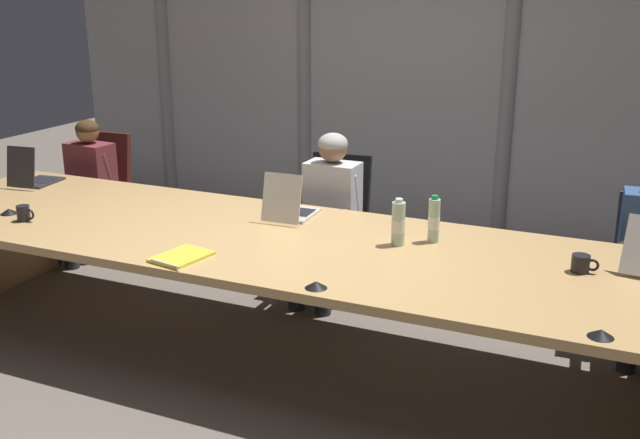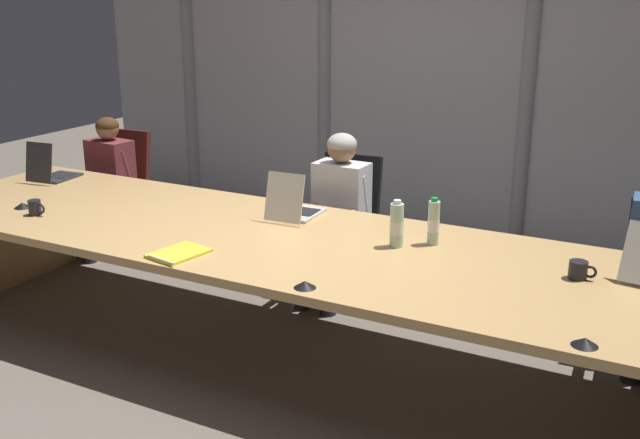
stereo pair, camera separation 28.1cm
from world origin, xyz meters
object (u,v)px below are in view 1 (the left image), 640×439
office_chair_left_mid (333,242)px  person_left_end (83,182)px  water_bottle_secondary (398,224)px  conference_mic_left_side (9,211)px  person_left_mid (328,207)px  spiral_notepad (181,257)px  water_bottle_primary (434,221)px  office_chair_left_end (99,208)px  coffee_mug_near (581,264)px  laptop_left_end (34,177)px  conference_mic_right_side (601,333)px  laptop_left_mid (291,209)px  conference_mic_middle (316,285)px  coffee_mug_far (24,213)px

office_chair_left_mid → person_left_end: 2.12m
water_bottle_secondary → conference_mic_left_side: water_bottle_secondary is taller
person_left_mid → spiral_notepad: person_left_mid is taller
water_bottle_primary → office_chair_left_mid: bearing=140.6°
office_chair_left_end → spiral_notepad: bearing=47.5°
water_bottle_secondary → coffee_mug_near: (0.98, -0.02, -0.08)m
laptop_left_end → office_chair_left_end: bearing=-1.9°
person_left_end → conference_mic_right_side: 4.27m
office_chair_left_end → water_bottle_secondary: (2.88, -0.90, 0.50)m
conference_mic_right_side → office_chair_left_end: bearing=157.5°
person_left_mid → conference_mic_right_side: bearing=52.2°
laptop_left_mid → person_left_end: bearing=73.7°
person_left_end → conference_mic_left_side: size_ratio=10.03×
water_bottle_secondary → office_chair_left_end: bearing=162.7°
water_bottle_primary → laptop_left_mid: bearing=175.2°
water_bottle_primary → water_bottle_secondary: 0.21m
person_left_mid → conference_mic_middle: person_left_mid is taller
water_bottle_primary → spiral_notepad: size_ratio=0.80×
laptop_left_end → spiral_notepad: laptop_left_end is taller
water_bottle_primary → water_bottle_secondary: (-0.17, -0.13, -0.00)m
office_chair_left_end → office_chair_left_mid: 2.12m
office_chair_left_mid → conference_mic_right_side: office_chair_left_mid is taller
laptop_left_end → water_bottle_secondary: size_ratio=1.44×
coffee_mug_near → conference_mic_right_side: (0.15, -0.74, -0.03)m
water_bottle_primary → person_left_mid: bearing=146.3°
laptop_left_end → person_left_end: bearing=-2.2°
laptop_left_end → water_bottle_secondary: laptop_left_end is taller
person_left_end → coffee_mug_near: person_left_end is taller
office_chair_left_end → conference_mic_middle: size_ratio=8.71×
person_left_end → conference_mic_middle: person_left_end is taller
laptop_left_mid → person_left_end: 2.17m
laptop_left_end → spiral_notepad: 2.03m
person_left_mid → conference_mic_left_side: 2.07m
spiral_notepad → conference_mic_right_side: bearing=8.3°
office_chair_left_end → conference_mic_left_side: 1.46m
water_bottle_secondary → coffee_mug_far: water_bottle_secondary is taller
person_left_end → conference_mic_left_side: (0.42, -1.17, 0.13)m
spiral_notepad → laptop_left_mid: bearing=86.8°
person_left_end → water_bottle_secondary: 2.97m
water_bottle_secondary → person_left_end: bearing=165.7°
office_chair_left_mid → person_left_mid: 0.35m
laptop_left_mid → spiral_notepad: bearing=163.9°
office_chair_left_mid → person_left_end: (-2.10, -0.17, 0.27)m
coffee_mug_near → laptop_left_mid: bearing=172.4°
office_chair_left_mid → water_bottle_secondary: size_ratio=3.58×
office_chair_left_end → person_left_end: (0.02, -0.17, 0.27)m
laptop_left_end → conference_mic_left_side: (0.38, -0.62, -0.04)m
office_chair_left_mid → coffee_mug_far: office_chair_left_mid is taller
person_left_end → conference_mic_right_side: size_ratio=10.03×
coffee_mug_far → conference_mic_right_side: coffee_mug_far is taller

